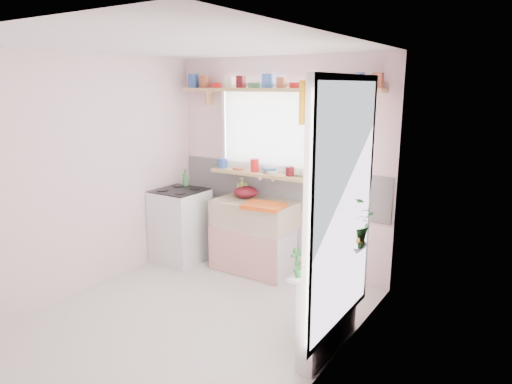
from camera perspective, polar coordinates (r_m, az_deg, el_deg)
The scene contains 19 objects.
room at distance 4.45m, azimuth 5.50°, elevation 2.79°, with size 3.20×3.20×3.20m.
sink_unit at distance 5.44m, azimuth -0.19°, elevation -5.43°, with size 0.95×0.65×1.11m.
cooker at distance 5.81m, azimuth -9.42°, elevation -4.11°, with size 0.58×0.58×0.93m.
radiator_ledge at distance 3.93m, azimuth 9.08°, elevation -13.79°, with size 0.22×0.95×0.78m.
windowsill at distance 5.41m, azimuth 0.88°, elevation 2.23°, with size 1.40×0.22×0.04m, color tan.
pine_shelf at distance 5.23m, azimuth 2.29°, elevation 12.64°, with size 2.52×0.24×0.04m, color tan.
shelf_crockery at distance 5.23m, azimuth 2.29°, elevation 13.46°, with size 2.47×0.11×0.12m.
sill_crockery at distance 5.43m, azimuth 0.44°, elevation 3.05°, with size 1.35×0.11×0.12m.
dish_tray at distance 5.03m, azimuth 0.96°, elevation -1.75°, with size 0.44×0.33×0.04m, color #E85314.
colander at distance 5.49m, azimuth -1.28°, elevation 0.00°, with size 0.30×0.30×0.14m, color maroon.
jade_plant at distance 4.03m, azimuth 12.15°, elevation -3.50°, with size 0.46×0.40×0.51m, color #2E6E2C.
fruit_bowl at distance 4.05m, azimuth 11.72°, elevation -6.73°, with size 0.27×0.27×0.07m, color silver.
herb_pot at distance 3.43m, azimuth 5.26°, elevation -8.73°, with size 0.12×0.08×0.23m, color #2C6E2E.
soap_bottle_sink at distance 5.64m, azimuth -1.75°, elevation 0.77°, with size 0.10×0.10×0.22m, color #B8CD5B.
sill_cup at distance 5.24m, azimuth 5.20°, elevation 2.53°, with size 0.11×0.11×0.09m, color white.
sill_bowl at distance 5.42m, azimuth 1.77°, elevation 2.77°, with size 0.18×0.18×0.06m, color #3266A3.
shelf_vase at distance 4.82m, azimuth 14.35°, elevation 13.28°, with size 0.13×0.13×0.14m, color #AD5A35.
cooker_bottle at distance 5.89m, azimuth -8.83°, elevation 1.81°, with size 0.08×0.08×0.22m, color #428447.
fruit at distance 4.03m, azimuth 11.87°, elevation -5.94°, with size 0.20×0.14×0.10m.
Camera 1 is at (2.67, -3.03, 2.17)m, focal length 32.00 mm.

